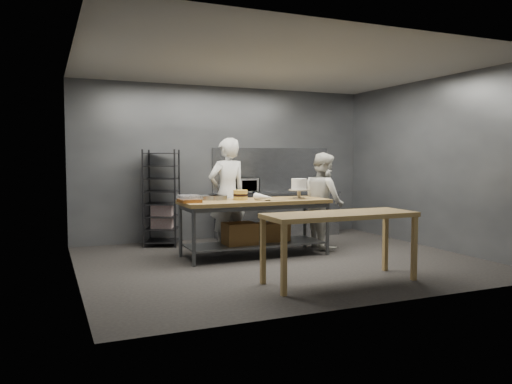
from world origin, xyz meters
TOP-DOWN VIEW (x-y plane):
  - ground at (0.00, 0.00)m, footprint 6.00×6.00m
  - back_wall at (0.00, 2.50)m, footprint 6.00×0.04m
  - work_table at (-0.22, 0.53)m, footprint 2.40×0.90m
  - near_counter at (0.12, -1.49)m, footprint 2.00×0.70m
  - back_counter at (1.00, 2.18)m, footprint 2.60×0.60m
  - splashback_panel at (1.00, 2.48)m, footprint 2.60×0.02m
  - speed_rack at (-1.39, 2.10)m, footprint 0.80×0.83m
  - chef_behind at (-0.46, 1.16)m, footprint 0.78×0.58m
  - chef_right at (1.19, 0.71)m, footprint 0.73×0.89m
  - microwave at (0.24, 2.18)m, footprint 0.54×0.37m
  - frosted_cake_stand at (0.53, 0.40)m, footprint 0.34×0.34m
  - layer_cake at (-0.44, 0.59)m, footprint 0.23×0.23m
  - cake_pans at (-0.93, 0.75)m, footprint 0.80×0.40m
  - piping_bag at (-0.15, 0.30)m, footprint 0.25×0.40m
  - offset_spatula at (-0.02, 0.25)m, footprint 0.36×0.02m
  - pastry_clamshells at (-1.31, 0.51)m, footprint 0.32×0.38m

SIDE VIEW (x-z plane):
  - ground at x=0.00m, z-range 0.00..0.00m
  - back_counter at x=1.00m, z-range 0.00..0.90m
  - work_table at x=-0.22m, z-range 0.11..1.03m
  - near_counter at x=0.12m, z-range 0.36..1.26m
  - chef_right at x=1.19m, z-range 0.00..1.69m
  - speed_rack at x=-1.39m, z-range -0.02..1.73m
  - offset_spatula at x=-0.02m, z-range 0.92..0.93m
  - cake_pans at x=-0.93m, z-range 0.92..0.99m
  - chef_behind at x=-0.46m, z-range 0.00..1.94m
  - pastry_clamshells at x=-1.31m, z-range 0.92..1.03m
  - piping_bag at x=-0.15m, z-range 0.92..1.04m
  - layer_cake at x=-0.44m, z-range 0.92..1.08m
  - microwave at x=0.24m, z-range 0.90..1.20m
  - frosted_cake_stand at x=0.53m, z-range 0.97..1.30m
  - splashback_panel at x=1.00m, z-range 0.90..1.80m
  - back_wall at x=0.00m, z-range 0.00..3.00m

